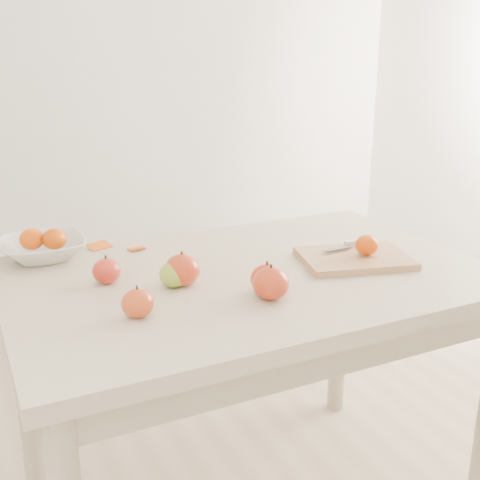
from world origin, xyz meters
name	(u,v)px	position (x,y,z in m)	size (l,w,h in m)	color
table	(248,307)	(0.00, 0.00, 0.65)	(1.20, 0.80, 0.75)	beige
cutting_board	(354,258)	(0.29, -0.06, 0.76)	(0.28, 0.21, 0.02)	tan
board_tangerine	(367,245)	(0.32, -0.07, 0.80)	(0.06, 0.06, 0.05)	#CA4007
fruit_bowl	(43,249)	(-0.45, 0.33, 0.78)	(0.23, 0.23, 0.06)	silver
bowl_tangerine_near	(32,239)	(-0.48, 0.34, 0.81)	(0.07, 0.07, 0.06)	#E84B08
bowl_tangerine_far	(54,239)	(-0.42, 0.32, 0.81)	(0.06, 0.06, 0.06)	#CA3E07
orange_peel_a	(100,247)	(-0.30, 0.36, 0.75)	(0.06, 0.04, 0.00)	#D3590E
orange_peel_b	(137,249)	(-0.21, 0.29, 0.75)	(0.04, 0.04, 0.00)	#D6520F
paring_knife	(353,243)	(0.34, 0.01, 0.78)	(0.17, 0.05, 0.01)	white
apple_green	(174,274)	(-0.21, -0.02, 0.78)	(0.07, 0.07, 0.06)	#61901F
apple_red_e	(267,279)	(-0.03, -0.15, 0.78)	(0.08, 0.08, 0.07)	maroon
apple_red_b	(182,270)	(-0.18, -0.01, 0.79)	(0.09, 0.09, 0.08)	maroon
apple_red_a	(107,271)	(-0.34, 0.08, 0.78)	(0.07, 0.07, 0.06)	#A51924
apple_red_d	(138,303)	(-0.33, -0.14, 0.78)	(0.07, 0.07, 0.06)	maroon
apple_red_c	(271,283)	(-0.04, -0.18, 0.79)	(0.08, 0.08, 0.08)	maroon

